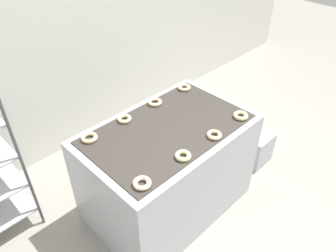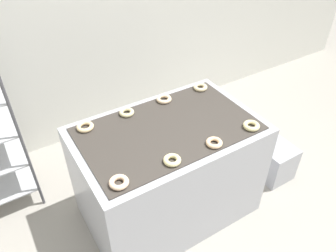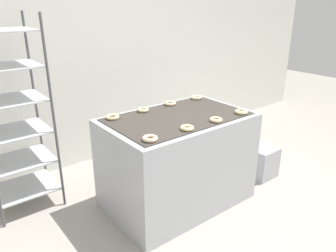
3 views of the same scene
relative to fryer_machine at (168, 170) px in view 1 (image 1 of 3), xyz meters
name	(u,v)px [view 1 (image 1 of 3)]	position (x,y,z in m)	size (l,w,h in m)	color
ground_plane	(226,251)	(0.00, -0.69, -0.46)	(14.00, 14.00, 0.00)	#9E998E
wall_back	(61,21)	(0.00, 1.44, 0.94)	(8.00, 0.05, 2.80)	silver
fryer_machine	(168,170)	(0.00, 0.00, 0.00)	(1.38, 0.88, 0.92)	#A8AAB2
glaze_bin	(253,146)	(1.10, -0.18, -0.28)	(0.31, 0.34, 0.35)	#A8AAB2
donut_near_left	(142,183)	(-0.53, -0.31, 0.48)	(0.12, 0.12, 0.03)	beige
donut_near_midleft	(183,156)	(-0.16, -0.31, 0.48)	(0.12, 0.12, 0.03)	beige
donut_near_midright	(214,135)	(0.17, -0.32, 0.47)	(0.12, 0.12, 0.03)	beige
donut_near_right	(241,116)	(0.52, -0.31, 0.48)	(0.12, 0.12, 0.03)	beige
donut_far_left	(89,138)	(-0.51, 0.32, 0.47)	(0.13, 0.13, 0.03)	beige
donut_far_midleft	(124,119)	(-0.18, 0.32, 0.47)	(0.12, 0.12, 0.03)	beige
donut_far_midright	(155,102)	(0.16, 0.33, 0.47)	(0.12, 0.12, 0.03)	beige
donut_far_right	(184,87)	(0.52, 0.32, 0.47)	(0.12, 0.12, 0.03)	beige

